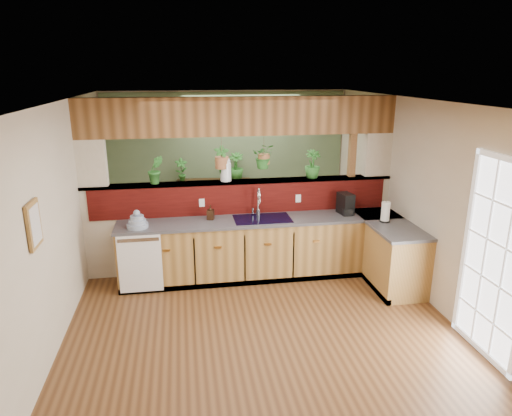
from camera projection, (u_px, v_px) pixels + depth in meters
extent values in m
cube|color=#58361B|center=(256.00, 309.00, 5.88)|extent=(4.60, 7.00, 0.01)
cube|color=brown|center=(256.00, 103.00, 5.13)|extent=(4.60, 7.00, 0.01)
cube|color=beige|center=(227.00, 159.00, 8.81)|extent=(4.60, 0.02, 2.60)
cube|color=beige|center=(56.00, 223.00, 5.15)|extent=(0.02, 7.00, 2.60)
cube|color=beige|center=(432.00, 204.00, 5.86)|extent=(0.02, 7.00, 2.60)
cube|color=beige|center=(242.00, 226.00, 6.96)|extent=(4.60, 0.15, 1.35)
cube|color=#410A08|center=(242.00, 199.00, 6.75)|extent=(4.40, 0.02, 0.45)
cube|color=brown|center=(241.00, 182.00, 6.76)|extent=(4.60, 0.21, 0.04)
cube|color=brown|center=(241.00, 116.00, 6.48)|extent=(4.60, 0.15, 0.55)
cube|color=beige|center=(92.00, 164.00, 6.34)|extent=(0.40, 0.15, 0.70)
cube|color=beige|center=(377.00, 156.00, 6.99)|extent=(0.40, 0.15, 0.70)
cube|color=brown|center=(350.00, 182.00, 7.05)|extent=(0.10, 0.10, 2.60)
cube|color=brown|center=(241.00, 182.00, 6.76)|extent=(4.60, 0.21, 0.04)
cube|color=brown|center=(241.00, 116.00, 6.48)|extent=(4.60, 0.15, 0.55)
cube|color=#58704D|center=(227.00, 160.00, 8.79)|extent=(4.55, 0.02, 2.55)
cube|color=olive|center=(262.00, 249.00, 6.72)|extent=(4.10, 0.60, 0.86)
cube|color=#444348|center=(262.00, 220.00, 6.59)|extent=(4.14, 0.64, 0.04)
cube|color=olive|center=(387.00, 253.00, 6.58)|extent=(0.60, 1.48, 0.86)
cube|color=#444348|center=(389.00, 223.00, 6.45)|extent=(0.64, 1.52, 0.04)
cube|color=olive|center=(374.00, 242.00, 6.99)|extent=(0.60, 0.60, 0.86)
cube|color=#444348|center=(377.00, 214.00, 6.86)|extent=(0.64, 0.64, 0.04)
cube|color=black|center=(265.00, 281.00, 6.58)|extent=(4.10, 0.06, 0.08)
cube|color=black|center=(367.00, 279.00, 6.65)|extent=(0.06, 1.48, 0.08)
cube|color=white|center=(140.00, 264.00, 6.15)|extent=(0.58, 0.02, 0.82)
cube|color=#B7B7B2|center=(138.00, 240.00, 6.03)|extent=(0.54, 0.01, 0.05)
cube|color=black|center=(262.00, 220.00, 6.59)|extent=(0.82, 0.50, 0.03)
cube|color=black|center=(249.00, 226.00, 6.58)|extent=(0.34, 0.40, 0.16)
cube|color=black|center=(275.00, 225.00, 6.64)|extent=(0.34, 0.40, 0.16)
cube|color=white|center=(493.00, 263.00, 4.70)|extent=(0.06, 1.02, 2.16)
cube|color=olive|center=(34.00, 225.00, 4.32)|extent=(0.03, 0.35, 0.45)
cube|color=silver|center=(35.00, 225.00, 4.33)|extent=(0.01, 0.27, 0.37)
cylinder|color=#B7B7B2|center=(258.00, 212.00, 6.75)|extent=(0.06, 0.06, 0.09)
cylinder|color=#B7B7B2|center=(258.00, 201.00, 6.71)|extent=(0.02, 0.02, 0.25)
torus|color=#B7B7B2|center=(259.00, 194.00, 6.61)|extent=(0.18, 0.09, 0.18)
cylinder|color=#B7B7B2|center=(260.00, 200.00, 6.55)|extent=(0.02, 0.02, 0.11)
cylinder|color=#B7B7B2|center=(253.00, 211.00, 6.74)|extent=(0.03, 0.03, 0.09)
cylinder|color=#8897B0|center=(138.00, 225.00, 6.20)|extent=(0.29, 0.29, 0.06)
cylinder|color=#8897B0|center=(137.00, 221.00, 6.18)|extent=(0.24, 0.24, 0.05)
cylinder|color=#8897B0|center=(137.00, 218.00, 6.16)|extent=(0.18, 0.18, 0.05)
sphere|color=#8897B0|center=(137.00, 213.00, 6.15)|extent=(0.09, 0.09, 0.09)
imported|color=#341F13|center=(211.00, 212.00, 6.52)|extent=(0.12, 0.12, 0.21)
cube|color=black|center=(345.00, 204.00, 6.77)|extent=(0.17, 0.27, 0.31)
cube|color=black|center=(347.00, 212.00, 6.71)|extent=(0.15, 0.10, 0.10)
cylinder|color=silver|center=(347.00, 209.00, 6.73)|extent=(0.08, 0.08, 0.08)
cylinder|color=black|center=(385.00, 221.00, 6.45)|extent=(0.14, 0.14, 0.02)
cylinder|color=#B7B7B2|center=(386.00, 211.00, 6.41)|extent=(0.02, 0.02, 0.31)
cylinder|color=white|center=(386.00, 211.00, 6.41)|extent=(0.12, 0.12, 0.27)
cylinder|color=silver|center=(226.00, 172.00, 6.68)|extent=(0.16, 0.16, 0.27)
sphere|color=silver|center=(225.00, 162.00, 6.64)|extent=(0.14, 0.14, 0.14)
imported|color=#276724|center=(156.00, 170.00, 6.50)|extent=(0.26, 0.23, 0.41)
imported|color=#276724|center=(313.00, 164.00, 6.86)|extent=(0.26, 0.26, 0.42)
cylinder|color=brown|center=(222.00, 147.00, 6.57)|extent=(0.01, 0.01, 0.32)
cylinder|color=#975D37|center=(222.00, 163.00, 6.63)|extent=(0.20, 0.20, 0.17)
imported|color=#276724|center=(221.00, 145.00, 6.56)|extent=(0.22, 0.15, 0.42)
cylinder|color=brown|center=(264.00, 145.00, 6.66)|extent=(0.01, 0.01, 0.29)
cylinder|color=#975D37|center=(264.00, 159.00, 6.72)|extent=(0.17, 0.17, 0.15)
imported|color=#276724|center=(264.00, 144.00, 6.65)|extent=(0.37, 0.34, 0.37)
cube|color=black|center=(214.00, 203.00, 8.76)|extent=(1.42, 0.53, 0.92)
imported|color=#276724|center=(181.00, 170.00, 8.47)|extent=(0.25, 0.18, 0.44)
imported|color=#276724|center=(236.00, 166.00, 8.62)|extent=(0.34, 0.34, 0.51)
imported|color=#276724|center=(300.00, 222.00, 8.16)|extent=(0.76, 0.70, 0.71)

